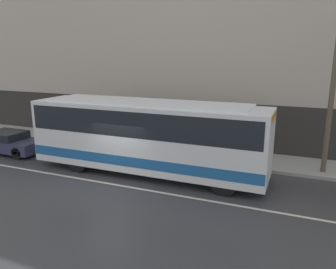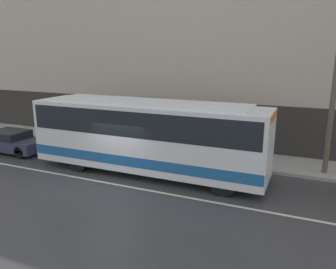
{
  "view_description": "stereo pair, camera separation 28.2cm",
  "coord_description": "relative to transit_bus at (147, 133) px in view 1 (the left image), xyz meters",
  "views": [
    {
      "loc": [
        7.25,
        -11.25,
        5.43
      ],
      "look_at": [
        1.82,
        1.84,
        1.96
      ],
      "focal_mm": 35.0,
      "sensor_mm": 36.0,
      "label": 1
    },
    {
      "loc": [
        7.51,
        -11.14,
        5.43
      ],
      "look_at": [
        1.82,
        1.84,
        1.96
      ],
      "focal_mm": 35.0,
      "sensor_mm": 36.0,
      "label": 2
    }
  ],
  "objects": [
    {
      "name": "ground_plane",
      "position": [
        -0.76,
        -1.84,
        -1.92
      ],
      "size": [
        60.0,
        60.0,
        0.0
      ],
      "primitive_type": "plane",
      "color": "#38383A"
    },
    {
      "name": "lane_stripe",
      "position": [
        -0.76,
        -1.84,
        -1.91
      ],
      "size": [
        54.0,
        0.14,
        0.01
      ],
      "color": "beige",
      "rests_on": "ground_plane"
    },
    {
      "name": "sedan_dark_behind",
      "position": [
        -8.78,
        0.0,
        -1.33
      ],
      "size": [
        4.22,
        1.77,
        1.21
      ],
      "color": "#2D334C",
      "rests_on": "ground_plane"
    },
    {
      "name": "transit_bus",
      "position": [
        0.0,
        0.0,
        0.0
      ],
      "size": [
        11.04,
        2.55,
        3.4
      ],
      "color": "white",
      "rests_on": "ground_plane"
    },
    {
      "name": "building_facade",
      "position": [
        -0.76,
        5.14,
        4.03
      ],
      "size": [
        60.0,
        0.35,
        12.3
      ],
      "color": "#B7A899",
      "rests_on": "ground_plane"
    },
    {
      "name": "utility_pole_near",
      "position": [
        7.64,
        2.9,
        2.17
      ],
      "size": [
        0.23,
        0.23,
        7.85
      ],
      "color": "brown",
      "rests_on": "sidewalk"
    },
    {
      "name": "sidewalk",
      "position": [
        -0.76,
        3.57,
        -1.84
      ],
      "size": [
        60.0,
        2.84,
        0.15
      ],
      "color": "#A09E99",
      "rests_on": "ground_plane"
    }
  ]
}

